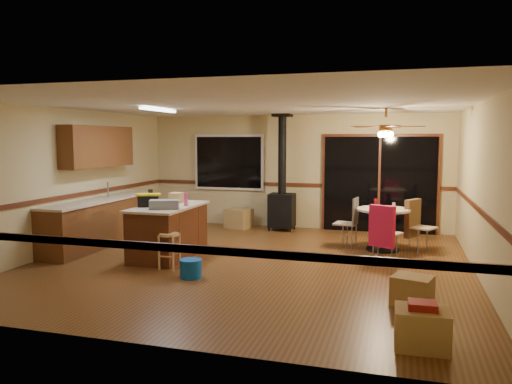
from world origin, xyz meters
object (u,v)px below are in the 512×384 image
at_px(chair_left, 351,217).
at_px(blue_bucket, 191,268).
at_px(box_under_window, 239,218).
at_px(box_corner_b, 412,291).
at_px(kitchen_island, 169,231).
at_px(bar_stool, 169,251).
at_px(box_corner_a, 422,328).
at_px(toolbox_black, 148,201).
at_px(wood_stove, 282,198).
at_px(chair_right, 414,219).
at_px(toolbox_grey, 164,204).
at_px(dining_table, 383,222).
at_px(chair_near, 383,226).

bearing_deg(chair_left, blue_bucket, -126.57).
relative_size(box_under_window, box_corner_b, 1.21).
height_order(kitchen_island, bar_stool, kitchen_island).
bearing_deg(box_corner_a, chair_left, 104.29).
distance_m(bar_stool, box_corner_b, 3.74).
bearing_deg(box_corner_a, toolbox_black, 149.32).
relative_size(blue_bucket, box_corner_a, 0.64).
bearing_deg(bar_stool, box_corner_a, -28.85).
distance_m(blue_bucket, box_corner_b, 3.15).
distance_m(wood_stove, chair_right, 3.12).
bearing_deg(box_corner_b, box_under_window, 129.52).
relative_size(bar_stool, box_corner_a, 1.11).
distance_m(chair_right, box_under_window, 4.07).
relative_size(kitchen_island, toolbox_black, 4.93).
height_order(box_under_window, box_corner_a, box_under_window).
height_order(toolbox_grey, box_corner_a, toolbox_grey).
xyz_separation_m(bar_stool, chair_right, (3.73, 2.45, 0.31)).
distance_m(kitchen_island, chair_left, 3.40).
distance_m(kitchen_island, box_corner_a, 4.98).
bearing_deg(toolbox_grey, box_corner_b, -16.08).
bearing_deg(box_corner_b, wood_stove, 120.93).
height_order(toolbox_grey, dining_table, toolbox_grey).
distance_m(toolbox_grey, chair_left, 3.52).
bearing_deg(dining_table, toolbox_black, -155.15).
height_order(blue_bucket, chair_left, chair_left).
bearing_deg(box_corner_a, box_corner_b, 92.99).
bearing_deg(toolbox_grey, box_under_window, 87.50).
bearing_deg(box_under_window, chair_left, -27.34).
xyz_separation_m(wood_stove, chair_near, (2.29, -2.36, -0.13)).
relative_size(bar_stool, chair_left, 1.11).
bearing_deg(bar_stool, dining_table, 35.96).
xyz_separation_m(kitchen_island, wood_stove, (1.30, 3.05, 0.28)).
distance_m(chair_left, box_corner_a, 4.61).
xyz_separation_m(chair_right, box_under_window, (-3.83, 1.34, -0.38)).
xyz_separation_m(wood_stove, chair_right, (2.81, -1.35, -0.13)).
xyz_separation_m(wood_stove, dining_table, (2.27, -1.49, -0.20)).
distance_m(bar_stool, box_corner_a, 4.25).
distance_m(chair_left, chair_near, 1.13).
xyz_separation_m(bar_stool, blue_bucket, (0.53, -0.38, -0.15)).
bearing_deg(toolbox_black, wood_stove, 64.44).
bearing_deg(box_under_window, toolbox_black, -99.39).
relative_size(chair_near, box_corner_a, 1.36).
relative_size(kitchen_island, box_corner_a, 3.26).
xyz_separation_m(chair_near, box_under_window, (-3.31, 2.34, -0.38)).
distance_m(kitchen_island, blue_bucket, 1.49).
relative_size(chair_left, box_corner_b, 1.12).
relative_size(wood_stove, box_corner_b, 5.49).
xyz_separation_m(toolbox_grey, box_corner_b, (3.91, -1.13, -0.79)).
relative_size(toolbox_black, blue_bucket, 1.04).
height_order(chair_left, chair_near, same).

